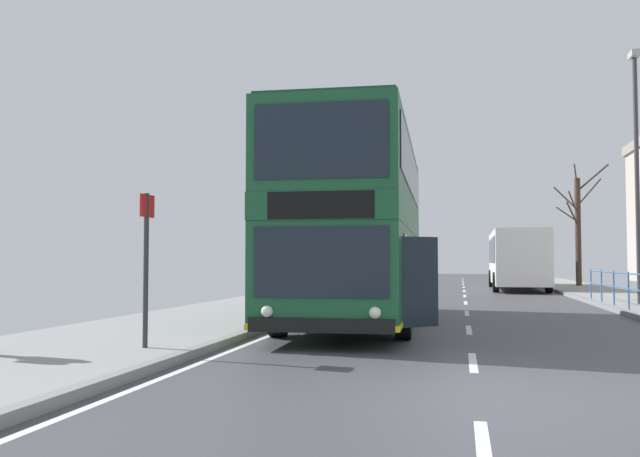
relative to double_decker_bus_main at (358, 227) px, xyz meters
name	(u,v)px	position (x,y,z in m)	size (l,w,h in m)	color
ground	(412,391)	(1.86, -8.36, -2.28)	(15.80, 140.00, 0.20)	#424248
double_decker_bus_main	(358,227)	(0.00, 0.00, 0.00)	(3.52, 10.74, 4.43)	#19512D
background_bus_far_lane	(517,258)	(5.30, 20.70, -0.68)	(2.79, 10.85, 3.00)	white
bus_stop_sign_near	(146,251)	(-2.48, -6.20, -0.66)	(0.08, 0.44, 2.45)	#2D2D33
street_lamp_far_side	(637,157)	(7.95, 6.88, 2.48)	(0.28, 0.60, 8.09)	#38383D
bare_tree_far_00	(578,226)	(8.75, 22.88, 1.05)	(2.97, 2.42, 6.69)	#423328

